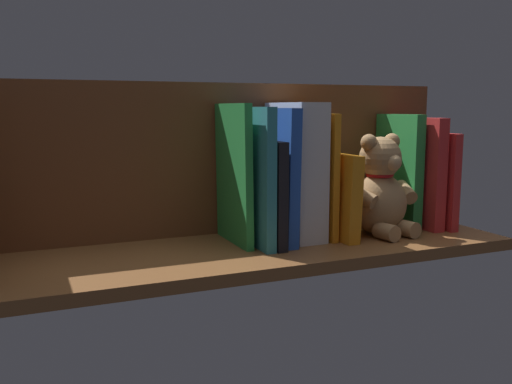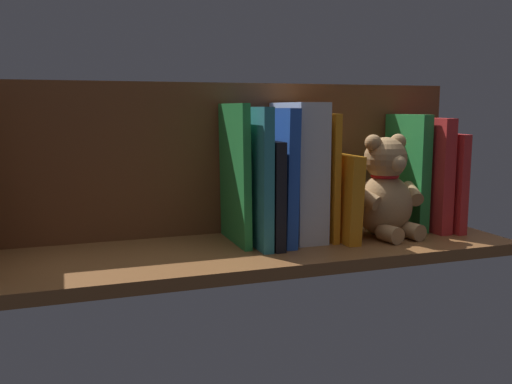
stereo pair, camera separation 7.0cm
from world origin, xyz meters
The scene contains 13 objects.
ground_plane centered at (0.00, 0.00, -1.10)cm, with size 97.48×30.28×2.20cm, color brown.
shelf_back_panel centered at (0.00, -12.89, 15.22)cm, with size 97.48×1.50×30.43cm, color brown.
book_0 centered at (-41.99, -2.72, 10.12)cm, with size 1.89×18.03×20.24cm, color red.
book_1 centered at (-38.93, -3.26, 11.71)cm, with size 2.68×16.96×23.42cm, color red.
book_2 centered at (-35.63, -4.74, 12.06)cm, with size 2.34×14.00×24.12cm, color green.
teddy_bear centered at (-26.96, 0.96, 8.97)cm, with size 16.37×14.16×20.38cm.
book_3 centered at (-17.19, -2.18, 8.33)cm, with size 2.59×19.11×16.67cm, color orange.
book_4 centered at (-14.45, -3.53, 12.19)cm, with size 1.32×16.42×24.38cm, color orange.
dictionary_thick_white centered at (-9.97, -3.59, 13.25)cm, with size 6.07×16.10×26.49cm, color silver.
book_5 centered at (-5.07, -2.83, 12.71)cm, with size 2.17×17.81×25.42cm, color blue.
book_6 centered at (-2.24, -2.28, 9.79)cm, with size 1.92×18.91×19.58cm, color black.
book_7 centered at (0.46, -2.34, 12.83)cm, with size 1.90×18.80×25.66cm, color teal.
book_8 centered at (2.93, -3.89, 13.15)cm, with size 1.46×15.69×26.30cm, color green.
Camera 1 is at (40.16, 93.62, 25.46)cm, focal length 39.21 mm.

